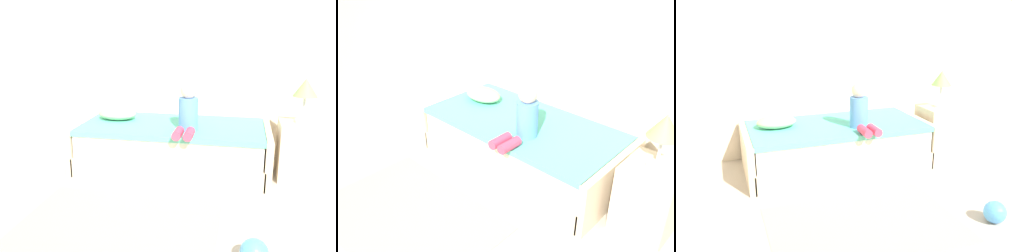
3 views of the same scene
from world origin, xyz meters
The scene contains 7 objects.
wall_rear centered at (0.00, 2.60, 1.45)m, with size 7.20×0.10×2.90m, color beige.
bed centered at (-0.44, 2.00, 0.25)m, with size 2.11×1.00×0.50m.
nightstand centered at (0.91, 1.97, 0.30)m, with size 0.44×0.44×0.60m, color beige.
table_lamp centered at (0.91, 1.97, 0.94)m, with size 0.24×0.24×0.45m.
child_figure centered at (-0.24, 1.77, 0.70)m, with size 0.20×0.51×0.50m.
pillow centered at (-1.11, 2.10, 0.56)m, with size 0.44×0.30×0.13m, color #99CC8C.
area_rug centered at (-0.64, 0.70, 0.00)m, with size 1.60×1.10×0.01m, color #B2D189.
Camera 1 is at (0.29, -1.84, 1.55)m, focal length 39.29 mm.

